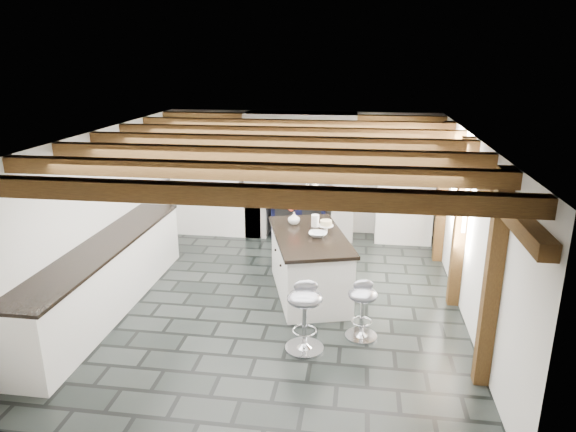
# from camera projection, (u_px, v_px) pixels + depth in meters

# --- Properties ---
(ground) EXTENTS (6.00, 6.00, 0.00)m
(ground) POSITION_uv_depth(u_px,v_px,m) (277.00, 298.00, 7.23)
(ground) COLOR black
(ground) RESTS_ON ground
(room_shell) EXTENTS (6.00, 6.03, 6.00)m
(room_shell) POSITION_uv_depth(u_px,v_px,m) (254.00, 198.00, 8.33)
(room_shell) COLOR silver
(room_shell) RESTS_ON ground
(range_cooker) EXTENTS (1.00, 0.63, 0.99)m
(range_cooker) POSITION_uv_depth(u_px,v_px,m) (300.00, 212.00, 9.62)
(range_cooker) COLOR black
(range_cooker) RESTS_ON ground
(kitchen_island) EXTENTS (1.42, 2.01, 1.20)m
(kitchen_island) POSITION_uv_depth(u_px,v_px,m) (309.00, 263.00, 7.26)
(kitchen_island) COLOR white
(kitchen_island) RESTS_ON ground
(bar_stool_near) EXTENTS (0.42, 0.42, 0.72)m
(bar_stool_near) POSITION_uv_depth(u_px,v_px,m) (362.00, 303.00, 6.11)
(bar_stool_near) COLOR silver
(bar_stool_near) RESTS_ON ground
(bar_stool_far) EXTENTS (0.47, 0.47, 0.84)m
(bar_stool_far) POSITION_uv_depth(u_px,v_px,m) (305.00, 309.00, 5.83)
(bar_stool_far) COLOR silver
(bar_stool_far) RESTS_ON ground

